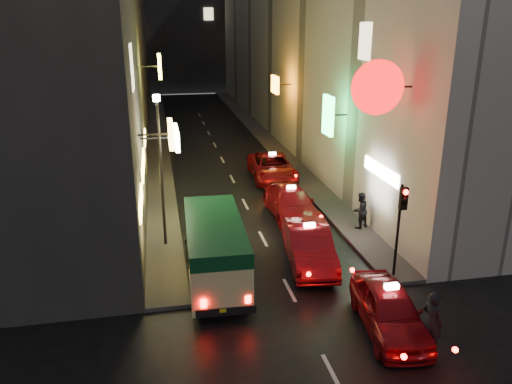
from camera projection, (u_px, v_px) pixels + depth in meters
building_left at (99, 22)px, 36.94m from camera, size 7.62×52.00×18.00m
building_right at (307, 22)px, 39.89m from camera, size 8.33×52.00×18.00m
building_far at (182, 7)px, 67.48m from camera, size 30.00×10.00×22.00m
sidewalk_left at (158, 138)px, 40.52m from camera, size 1.50×52.00×0.15m
sidewalk_right at (261, 134)px, 42.09m from camera, size 1.50×52.00×0.15m
minibus at (215, 244)px, 17.71m from camera, size 2.12×5.62×2.39m
taxi_near at (390, 306)px, 15.14m from camera, size 2.70×5.38×1.82m
taxi_second at (309, 242)px, 19.37m from camera, size 2.96×5.81×1.94m
taxi_third at (291, 201)px, 24.07m from camera, size 2.21×5.27×1.84m
taxi_far at (272, 165)px, 29.91m from camera, size 2.45×5.54×1.90m
pedestrian_crossing at (432, 318)px, 14.11m from camera, size 0.70×0.83×2.13m
pedestrian_sidewalk at (360, 208)px, 22.36m from camera, size 0.83×0.70×1.89m
traffic_light at (401, 212)px, 17.50m from camera, size 0.26×0.43×3.50m
lamp_post at (160, 162)px, 19.86m from camera, size 0.28×0.28×6.22m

